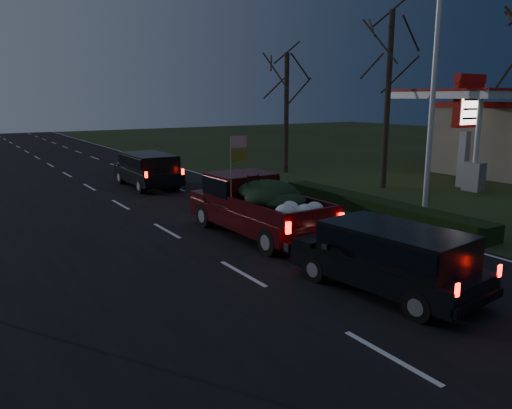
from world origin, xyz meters
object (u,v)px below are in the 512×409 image
light_pole (435,69)px  lead_suv (148,167)px  gas_price_pylon (468,112)px  rear_suv (391,253)px  pickup_truck (257,202)px

light_pole → lead_suv: light_pole is taller
light_pole → gas_price_pylon: (6.50, 2.99, -1.71)m
lead_suv → rear_suv: lead_suv is taller
gas_price_pylon → lead_suv: gas_price_pylon is taller
pickup_truck → lead_suv: bearing=87.6°
rear_suv → light_pole: bearing=27.4°
lead_suv → rear_suv: (-0.33, -16.37, -0.08)m
lead_suv → gas_price_pylon: bearing=-31.5°
gas_price_pylon → pickup_truck: size_ratio=0.99×
lead_suv → rear_suv: 16.37m
gas_price_pylon → lead_suv: (-13.44, 8.47, -2.72)m
pickup_truck → rear_suv: bearing=-92.4°
pickup_truck → rear_suv: (-0.12, -5.87, -0.13)m
light_pole → pickup_truck: light_pole is taller
light_pole → lead_suv: 14.12m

